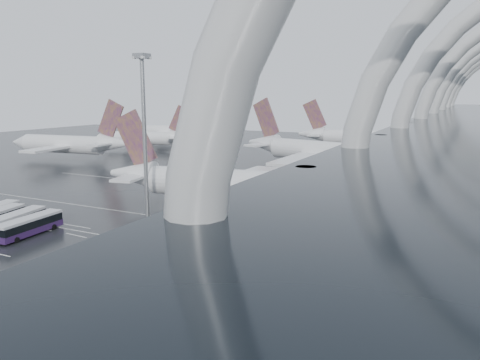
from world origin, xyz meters
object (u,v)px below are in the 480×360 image
at_px(airliner_gate_c, 368,139).
at_px(floodlight_mast, 144,119).
at_px(bus_row_near_c, 14,222).
at_px(gse_cart_belly_b, 351,206).
at_px(airliner_main, 237,185).
at_px(airliner_gate_b, 328,153).
at_px(gse_cart_belly_a, 306,217).
at_px(jet_remote_far, 169,132).
at_px(bus_row_near_d, 29,225).
at_px(gse_cart_belly_c, 207,213).
at_px(jet_remote_mid, 145,138).
at_px(jet_remote_west, 71,145).

xyz_separation_m(airliner_gate_c, floodlight_mast, (-13.86, -125.74, 13.70)).
xyz_separation_m(bus_row_near_c, gse_cart_belly_b, (47.56, 41.90, -1.06)).
bearing_deg(airliner_main, airliner_gate_b, 76.11).
bearing_deg(floodlight_mast, airliner_gate_b, 79.73).
height_order(airliner_main, gse_cart_belly_a, airliner_main).
bearing_deg(floodlight_mast, gse_cart_belly_b, 40.59).
bearing_deg(airliner_gate_b, jet_remote_far, 166.53).
xyz_separation_m(bus_row_near_d, gse_cart_belly_b, (43.65, 42.00, -1.00)).
height_order(airliner_gate_b, airliner_gate_c, airliner_gate_b).
bearing_deg(airliner_gate_c, jet_remote_far, 176.01).
bearing_deg(gse_cart_belly_c, floodlight_mast, -130.53).
bearing_deg(jet_remote_far, floodlight_mast, 106.33).
distance_m(airliner_gate_c, bus_row_near_d, 143.60).
bearing_deg(bus_row_near_c, jet_remote_mid, 17.20).
relative_size(gse_cart_belly_a, gse_cart_belly_c, 0.89).
bearing_deg(jet_remote_far, bus_row_near_d, 99.03).
height_order(airliner_main, bus_row_near_c, airliner_main).
xyz_separation_m(airliner_main, jet_remote_west, (-84.55, 36.66, 0.52)).
relative_size(jet_remote_mid, gse_cart_belly_a, 21.43).
relative_size(airliner_gate_b, jet_remote_west, 1.27).
xyz_separation_m(bus_row_near_c, floodlight_mast, (16.47, 15.26, 17.21)).
bearing_deg(gse_cart_belly_a, airliner_gate_b, 102.48).
bearing_deg(floodlight_mast, jet_remote_mid, 128.15).
relative_size(bus_row_near_c, gse_cart_belly_c, 5.91).
bearing_deg(gse_cart_belly_a, airliner_main, 174.39).
distance_m(jet_remote_west, jet_remote_far, 65.60).
height_order(airliner_main, airliner_gate_c, airliner_gate_c).
bearing_deg(gse_cart_belly_b, bus_row_near_c, -138.62).
distance_m(gse_cart_belly_a, gse_cart_belly_b, 13.11).
bearing_deg(airliner_main, gse_cart_belly_a, -16.51).
bearing_deg(jet_remote_mid, bus_row_near_d, 101.63).
distance_m(jet_remote_mid, bus_row_near_d, 119.78).
relative_size(airliner_gate_c, gse_cart_belly_a, 29.87).
xyz_separation_m(airliner_gate_b, gse_cart_belly_a, (12.57, -56.81, -4.96)).
distance_m(bus_row_near_c, gse_cart_belly_a, 51.64).
bearing_deg(gse_cart_belly_c, jet_remote_west, 151.68).
bearing_deg(gse_cart_belly_c, airliner_gate_c, 86.88).
bearing_deg(bus_row_near_c, airliner_main, -50.08).
height_order(bus_row_near_c, gse_cart_belly_b, bus_row_near_c).
relative_size(jet_remote_mid, bus_row_near_d, 3.36).
bearing_deg(airliner_main, bus_row_near_c, -140.98).
height_order(jet_remote_mid, bus_row_near_c, jet_remote_mid).
xyz_separation_m(airliner_gate_c, bus_row_near_c, (-30.33, -141.00, -3.52)).
relative_size(airliner_gate_b, gse_cart_belly_c, 28.14).
bearing_deg(bus_row_near_d, airliner_gate_c, -15.23).
bearing_deg(bus_row_near_d, airliner_gate_b, -20.99).
bearing_deg(airliner_gate_b, bus_row_near_c, -95.17).
bearing_deg(gse_cart_belly_a, gse_cart_belly_b, 64.94).
distance_m(bus_row_near_c, bus_row_near_d, 3.91).
height_order(jet_remote_far, gse_cart_belly_c, jet_remote_far).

